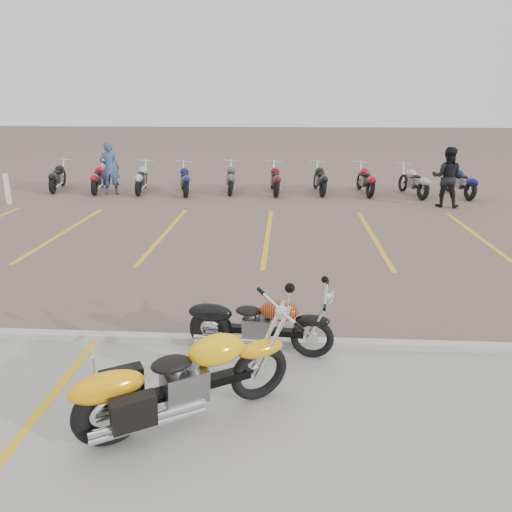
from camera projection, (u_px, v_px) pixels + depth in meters
The scene contains 11 objects.
ground at pixel (259, 293), 9.14m from camera, with size 100.00×100.00×0.00m, color #6D584D.
concrete_apron at pixel (234, 467), 4.86m from camera, with size 60.00×5.00×0.01m, color #9E9B93.
curb at pixel (252, 342), 7.22m from camera, with size 60.00×0.18×0.12m, color #ADAAA3.
parking_stripes at pixel (268, 235), 12.93m from camera, with size 38.00×5.50×0.01m, color gold, non-canonical shape.
apron_stripe at pixel (6, 456), 4.99m from camera, with size 0.12×5.00×0.00m, color gold.
yellow_cruiser at pixel (182, 382), 5.40m from camera, with size 2.20×1.39×1.01m.
flame_cruiser at pixel (257, 326), 6.90m from camera, with size 2.03×0.41×0.84m.
person_a at pixel (110, 168), 17.96m from camera, with size 0.69×0.45×1.89m, color navy.
person_b at pixel (447, 177), 15.95m from camera, with size 0.93×0.72×1.91m, color black.
bollard at pixel (7, 189), 16.48m from camera, with size 0.15×0.15×1.00m, color silver.
bg_bike_row at pixel (251, 178), 18.26m from camera, with size 15.84×2.08×1.10m.
Camera 1 is at (0.46, -8.47, 3.46)m, focal length 35.00 mm.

